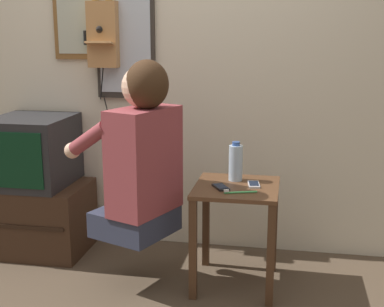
{
  "coord_description": "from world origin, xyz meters",
  "views": [
    {
      "loc": [
        0.8,
        -2.35,
        1.42
      ],
      "look_at": [
        0.28,
        0.41,
        0.76
      ],
      "focal_mm": 50.0,
      "sensor_mm": 36.0,
      "label": 1
    }
  ],
  "objects_px": {
    "television": "(33,151)",
    "cell_phone_spare": "(254,184)",
    "framed_picture": "(84,20)",
    "wall_mirror": "(125,39)",
    "person": "(141,154)",
    "cell_phone_held": "(221,187)",
    "toothbrush": "(238,192)",
    "wall_phone_antique": "(103,33)",
    "water_bottle": "(236,162)"
  },
  "relations": [
    {
      "from": "person",
      "to": "toothbrush",
      "type": "height_order",
      "value": "person"
    },
    {
      "from": "framed_picture",
      "to": "wall_mirror",
      "type": "distance_m",
      "value": 0.3
    },
    {
      "from": "framed_picture",
      "to": "television",
      "type": "bearing_deg",
      "value": -137.19
    },
    {
      "from": "framed_picture",
      "to": "cell_phone_spare",
      "type": "xyz_separation_m",
      "value": [
        1.14,
        -0.5,
        -0.89
      ]
    },
    {
      "from": "wall_phone_antique",
      "to": "toothbrush",
      "type": "distance_m",
      "value": 1.37
    },
    {
      "from": "television",
      "to": "wall_mirror",
      "type": "relative_size",
      "value": 0.7
    },
    {
      "from": "person",
      "to": "television",
      "type": "distance_m",
      "value": 0.93
    },
    {
      "from": "water_bottle",
      "to": "toothbrush",
      "type": "height_order",
      "value": "water_bottle"
    },
    {
      "from": "cell_phone_held",
      "to": "cell_phone_spare",
      "type": "relative_size",
      "value": 1.04
    },
    {
      "from": "television",
      "to": "cell_phone_spare",
      "type": "xyz_separation_m",
      "value": [
        1.42,
        -0.24,
        -0.08
      ]
    },
    {
      "from": "wall_mirror",
      "to": "cell_phone_held",
      "type": "distance_m",
      "value": 1.19
    },
    {
      "from": "television",
      "to": "framed_picture",
      "type": "xyz_separation_m",
      "value": [
        0.28,
        0.26,
        0.82
      ]
    },
    {
      "from": "television",
      "to": "cell_phone_held",
      "type": "xyz_separation_m",
      "value": [
        1.25,
        -0.32,
        -0.08
      ]
    },
    {
      "from": "wall_phone_antique",
      "to": "water_bottle",
      "type": "height_order",
      "value": "wall_phone_antique"
    },
    {
      "from": "person",
      "to": "cell_phone_held",
      "type": "bearing_deg",
      "value": -57.64
    },
    {
      "from": "person",
      "to": "cell_phone_held",
      "type": "height_order",
      "value": "person"
    },
    {
      "from": "wall_mirror",
      "to": "cell_phone_spare",
      "type": "distance_m",
      "value": 1.26
    },
    {
      "from": "wall_mirror",
      "to": "water_bottle",
      "type": "height_order",
      "value": "wall_mirror"
    },
    {
      "from": "toothbrush",
      "to": "framed_picture",
      "type": "bearing_deg",
      "value": 40.61
    },
    {
      "from": "wall_phone_antique",
      "to": "toothbrush",
      "type": "xyz_separation_m",
      "value": [
        0.93,
        -0.62,
        -0.8
      ]
    },
    {
      "from": "water_bottle",
      "to": "toothbrush",
      "type": "relative_size",
      "value": 1.3
    },
    {
      "from": "wall_mirror",
      "to": "cell_phone_spare",
      "type": "bearing_deg",
      "value": -29.64
    },
    {
      "from": "framed_picture",
      "to": "toothbrush",
      "type": "bearing_deg",
      "value": -31.57
    },
    {
      "from": "television",
      "to": "toothbrush",
      "type": "distance_m",
      "value": 1.41
    },
    {
      "from": "wall_phone_antique",
      "to": "wall_mirror",
      "type": "bearing_deg",
      "value": 17.31
    },
    {
      "from": "framed_picture",
      "to": "wall_mirror",
      "type": "relative_size",
      "value": 0.67
    },
    {
      "from": "television",
      "to": "wall_mirror",
      "type": "bearing_deg",
      "value": 24.95
    },
    {
      "from": "framed_picture",
      "to": "person",
      "type": "bearing_deg",
      "value": -50.19
    },
    {
      "from": "television",
      "to": "water_bottle",
      "type": "bearing_deg",
      "value": -6.59
    },
    {
      "from": "cell_phone_held",
      "to": "toothbrush",
      "type": "relative_size",
      "value": 0.8
    },
    {
      "from": "toothbrush",
      "to": "cell_phone_spare",
      "type": "bearing_deg",
      "value": -41.26
    },
    {
      "from": "wall_phone_antique",
      "to": "water_bottle",
      "type": "xyz_separation_m",
      "value": [
        0.89,
        -0.37,
        -0.71
      ]
    },
    {
      "from": "television",
      "to": "cell_phone_held",
      "type": "relative_size",
      "value": 3.81
    },
    {
      "from": "wall_phone_antique",
      "to": "wall_mirror",
      "type": "distance_m",
      "value": 0.14
    },
    {
      "from": "wall_phone_antique",
      "to": "cell_phone_held",
      "type": "height_order",
      "value": "wall_phone_antique"
    },
    {
      "from": "cell_phone_held",
      "to": "toothbrush",
      "type": "height_order",
      "value": "toothbrush"
    },
    {
      "from": "wall_mirror",
      "to": "toothbrush",
      "type": "bearing_deg",
      "value": -39.36
    },
    {
      "from": "television",
      "to": "water_bottle",
      "type": "xyz_separation_m",
      "value": [
        1.31,
        -0.15,
        0.02
      ]
    },
    {
      "from": "framed_picture",
      "to": "toothbrush",
      "type": "xyz_separation_m",
      "value": [
        1.07,
        -0.66,
        -0.89
      ]
    },
    {
      "from": "wall_mirror",
      "to": "television",
      "type": "bearing_deg",
      "value": -155.05
    },
    {
      "from": "cell_phone_held",
      "to": "water_bottle",
      "type": "height_order",
      "value": "water_bottle"
    },
    {
      "from": "toothbrush",
      "to": "cell_phone_held",
      "type": "bearing_deg",
      "value": 35.21
    },
    {
      "from": "framed_picture",
      "to": "water_bottle",
      "type": "xyz_separation_m",
      "value": [
        1.03,
        -0.41,
        -0.79
      ]
    },
    {
      "from": "cell_phone_held",
      "to": "person",
      "type": "bearing_deg",
      "value": 160.91
    },
    {
      "from": "person",
      "to": "wall_mirror",
      "type": "xyz_separation_m",
      "value": [
        -0.28,
        0.66,
        0.59
      ]
    },
    {
      "from": "cell_phone_spare",
      "to": "water_bottle",
      "type": "relative_size",
      "value": 0.59
    },
    {
      "from": "wall_mirror",
      "to": "toothbrush",
      "type": "relative_size",
      "value": 4.34
    },
    {
      "from": "water_bottle",
      "to": "person",
      "type": "bearing_deg",
      "value": -153.06
    },
    {
      "from": "framed_picture",
      "to": "cell_phone_spare",
      "type": "relative_size",
      "value": 3.79
    },
    {
      "from": "framed_picture",
      "to": "cell_phone_spare",
      "type": "height_order",
      "value": "framed_picture"
    }
  ]
}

